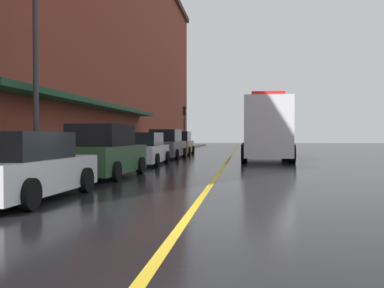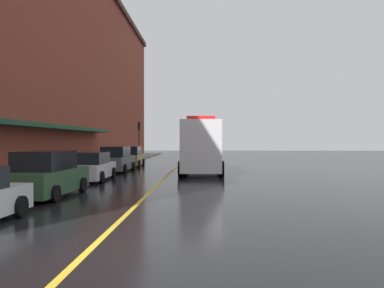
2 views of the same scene
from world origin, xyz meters
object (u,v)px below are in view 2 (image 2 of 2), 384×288
parking_meter_1 (73,161)px  parking_meter_0 (93,158)px  parked_car_1 (47,175)px  parked_car_4 (130,157)px  parked_car_2 (91,167)px  traffic_light_near (139,133)px  parked_car_3 (116,160)px  box_truck (202,147)px

parking_meter_1 → parking_meter_0: bearing=90.0°
parked_car_1 → parked_car_4: parked_car_1 is taller
parked_car_1 → parked_car_2: 6.45m
parked_car_4 → parking_meter_0: bearing=168.4°
parking_meter_1 → parked_car_4: bearing=83.2°
traffic_light_near → parked_car_3: bearing=-85.8°
parked_car_4 → parking_meter_1: bearing=172.3°
parking_meter_0 → parked_car_4: bearing=79.2°
parked_car_2 → parked_car_1: bearing=179.6°
parked_car_3 → traffic_light_near: 18.25m
box_truck → parking_meter_0: (-7.57, -0.09, -0.73)m
box_truck → parking_meter_1: bearing=-60.7°
box_truck → traffic_light_near: 20.71m
parking_meter_0 → traffic_light_near: (0.06, 19.34, 2.10)m
parked_car_1 → box_truck: bearing=-25.8°
parked_car_4 → box_truck: (6.25, -6.83, 0.97)m
parking_meter_0 → traffic_light_near: size_ratio=0.31×
parked_car_4 → parking_meter_0: size_ratio=3.30×
parked_car_2 → parking_meter_1: size_ratio=3.63×
parked_car_1 → parking_meter_0: bearing=9.3°
parked_car_4 → parked_car_1: bearing=179.4°
parked_car_3 → parking_meter_0: parked_car_3 is taller
parking_meter_1 → traffic_light_near: traffic_light_near is taller
parked_car_2 → parking_meter_1: (-1.33, 0.93, 0.30)m
parked_car_3 → box_truck: bearing=-99.8°
box_truck → parking_meter_1: size_ratio=6.14×
parked_car_1 → parked_car_4: bearing=2.6°
parked_car_1 → parked_car_2: parked_car_1 is taller
box_truck → parking_meter_0: 7.60m
box_truck → traffic_light_near: (-7.50, 19.26, 1.36)m
parked_car_2 → parking_meter_0: parked_car_2 is taller
parked_car_3 → parking_meter_1: (-1.38, -5.37, 0.21)m
parked_car_2 → parked_car_4: (-0.01, 11.93, 0.07)m
parking_meter_1 → traffic_light_near: (0.06, 23.42, 2.10)m
parked_car_2 → parking_meter_0: size_ratio=3.63×
parked_car_3 → parking_meter_0: size_ratio=3.49×
parked_car_1 → box_truck: (6.15, 11.55, 0.94)m
parked_car_4 → traffic_light_near: 12.71m
parked_car_1 → traffic_light_near: 30.92m
parked_car_4 → parking_meter_1: parked_car_4 is taller
parking_meter_1 → traffic_light_near: bearing=89.8°
parked_car_1 → parked_car_2: bearing=3.0°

